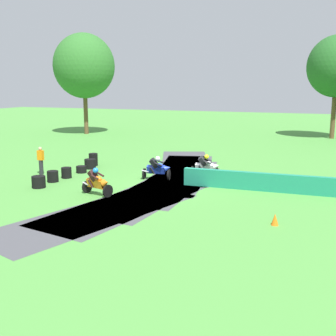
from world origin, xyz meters
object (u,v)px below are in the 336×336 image
(tire_stack_near, at_px, (39,182))
(motorcycle_trailing_white, at_px, (206,166))
(tire_stack_far, at_px, (81,169))
(tire_stack_extra_a, at_px, (90,164))
(tire_stack_mid_b, at_px, (66,173))
(track_marshal, at_px, (41,161))
(tire_stack_mid_a, at_px, (53,176))
(tire_stack_extra_b, at_px, (93,160))
(motorcycle_lead_orange, at_px, (97,182))
(traffic_cone, at_px, (275,219))
(motorcycle_chase_blue, at_px, (157,168))

(tire_stack_near, bearing_deg, motorcycle_trailing_white, 36.77)
(tire_stack_near, xyz_separation_m, tire_stack_far, (-0.02, 3.98, -0.10))
(tire_stack_extra_a, bearing_deg, tire_stack_far, -82.39)
(tire_stack_mid_b, distance_m, track_marshal, 1.99)
(tire_stack_mid_a, distance_m, track_marshal, 2.28)
(tire_stack_mid_b, height_order, track_marshal, track_marshal)
(tire_stack_far, height_order, tire_stack_extra_a, tire_stack_extra_a)
(tire_stack_extra_a, distance_m, tire_stack_extra_b, 0.99)
(motorcycle_lead_orange, xyz_separation_m, tire_stack_mid_a, (-3.70, 1.61, -0.35))
(tire_stack_extra_a, relative_size, traffic_cone, 1.59)
(motorcycle_lead_orange, height_order, tire_stack_extra_a, motorcycle_lead_orange)
(track_marshal, bearing_deg, tire_stack_mid_b, -7.40)
(motorcycle_trailing_white, distance_m, tire_stack_extra_b, 7.80)
(tire_stack_extra_b, relative_size, traffic_cone, 1.82)
(tire_stack_far, relative_size, track_marshal, 0.38)
(tire_stack_mid_b, xyz_separation_m, tire_stack_far, (-0.02, 1.54, -0.10))
(tire_stack_near, relative_size, tire_stack_extra_b, 0.86)
(tire_stack_near, relative_size, tire_stack_mid_a, 1.15)
(traffic_cone, bearing_deg, track_marshal, 162.81)
(tire_stack_far, relative_size, tire_stack_extra_b, 0.77)
(tire_stack_mid_a, bearing_deg, motorcycle_chase_blue, 26.41)
(tire_stack_far, bearing_deg, motorcycle_trailing_white, 11.13)
(tire_stack_near, xyz_separation_m, tire_stack_extra_a, (-0.19, 5.24, 0.00))
(tire_stack_extra_b, xyz_separation_m, traffic_cone, (12.49, -7.78, -0.18))
(tire_stack_near, relative_size, tire_stack_far, 1.12)
(motorcycle_trailing_white, height_order, tire_stack_mid_b, motorcycle_trailing_white)
(tire_stack_near, height_order, tire_stack_far, tire_stack_near)
(motorcycle_chase_blue, bearing_deg, motorcycle_lead_orange, -108.22)
(motorcycle_chase_blue, xyz_separation_m, tire_stack_near, (-4.93, -3.86, -0.34))
(tire_stack_mid_a, xyz_separation_m, tire_stack_far, (0.11, 2.63, -0.10))
(motorcycle_chase_blue, distance_m, track_marshal, 6.94)
(tire_stack_extra_a, relative_size, tire_stack_extra_b, 0.87)
(tire_stack_mid_a, relative_size, tire_stack_mid_b, 1.00)
(motorcycle_trailing_white, relative_size, tire_stack_near, 2.45)
(traffic_cone, bearing_deg, motorcycle_chase_blue, 142.16)
(tire_stack_mid_b, relative_size, track_marshal, 0.37)
(motorcycle_lead_orange, height_order, track_marshal, track_marshal)
(motorcycle_trailing_white, distance_m, tire_stack_near, 9.04)
(tire_stack_near, height_order, tire_stack_extra_a, same)
(track_marshal, bearing_deg, tire_stack_mid_a, -36.89)
(track_marshal, bearing_deg, motorcycle_chase_blue, 9.77)
(tire_stack_near, bearing_deg, traffic_cone, -7.67)
(motorcycle_chase_blue, height_order, tire_stack_extra_a, motorcycle_chase_blue)
(tire_stack_far, bearing_deg, motorcycle_chase_blue, -1.39)
(track_marshal, bearing_deg, tire_stack_extra_b, 68.38)
(motorcycle_lead_orange, bearing_deg, motorcycle_trailing_white, 57.15)
(motorcycle_chase_blue, distance_m, tire_stack_extra_b, 5.93)
(tire_stack_near, bearing_deg, tire_stack_far, 90.31)
(tire_stack_near, bearing_deg, tire_stack_mid_a, 95.38)
(motorcycle_lead_orange, distance_m, tire_stack_extra_a, 6.68)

